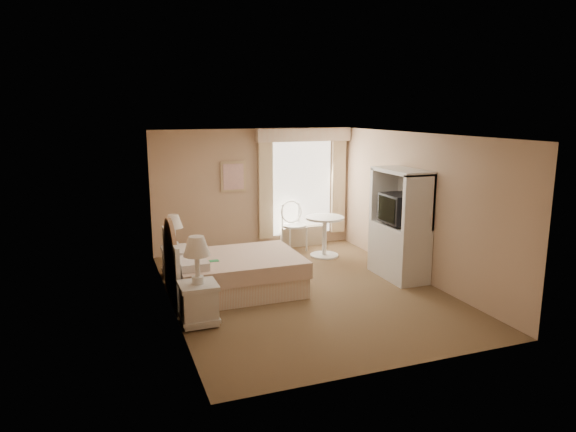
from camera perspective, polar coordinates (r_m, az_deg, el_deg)
name	(u,v)px	position (r m, az deg, el deg)	size (l,w,h in m)	color
room	(304,215)	(8.08, 1.80, 0.13)	(4.21, 5.51, 2.51)	brown
window	(303,184)	(10.88, 1.70, 3.62)	(2.05, 0.22, 2.51)	white
framed_art	(233,177)	(10.44, -6.10, 4.38)	(0.52, 0.04, 0.62)	tan
bed	(230,272)	(8.29, -6.41, -6.21)	(2.06, 1.54, 1.37)	#D9AB8D
nightstand_near	(198,292)	(7.10, -9.94, -8.34)	(0.50, 0.50, 1.21)	silver
nightstand_far	(175,253)	(9.23, -12.47, -4.06)	(0.45, 0.45, 1.08)	silver
round_table	(325,230)	(10.20, 4.09, -1.55)	(0.76, 0.76, 0.80)	silver
cafe_chair	(293,221)	(10.68, 0.56, -0.61)	(0.53, 0.53, 1.02)	silver
armoire	(400,233)	(9.06, 12.31, -1.87)	(0.57, 1.14, 1.90)	silver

